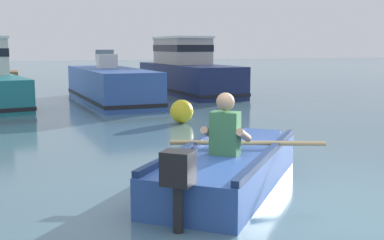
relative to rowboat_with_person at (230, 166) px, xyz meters
name	(u,v)px	position (x,y,z in m)	size (l,w,h in m)	color
ground_plane	(302,203)	(0.46, -0.94, -0.25)	(120.00, 120.00, 0.00)	slate
rowboat_with_person	(230,166)	(0.00, 0.00, 0.00)	(2.91, 3.20, 1.19)	#2D519E
moored_boat_blue	(110,86)	(0.41, 9.91, 0.25)	(1.96, 5.91, 1.63)	#2D519E
moored_boat_navy	(186,72)	(3.64, 11.96, 0.55)	(2.11, 6.35, 2.10)	#19234C
mooring_buoy	(182,111)	(1.10, 5.08, 0.02)	(0.53, 0.53, 0.53)	yellow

